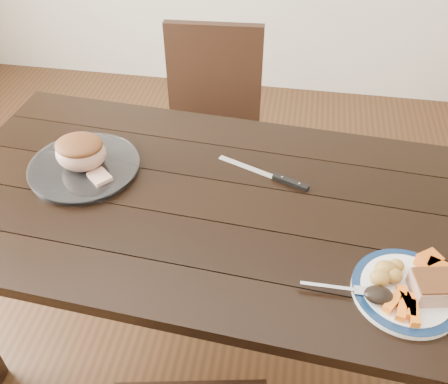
% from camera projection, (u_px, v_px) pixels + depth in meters
% --- Properties ---
extents(ground, '(4.00, 4.00, 0.00)m').
position_uv_depth(ground, '(205.00, 333.00, 2.02)').
color(ground, '#472B16').
rests_on(ground, ground).
extents(dining_table, '(1.66, 1.01, 0.75)m').
position_uv_depth(dining_table, '(200.00, 218.00, 1.58)').
color(dining_table, black).
rests_on(dining_table, ground).
extents(chair_far, '(0.45, 0.46, 0.93)m').
position_uv_depth(chair_far, '(212.00, 122.00, 2.23)').
color(chair_far, black).
rests_on(chair_far, ground).
extents(dinner_plate, '(0.27, 0.27, 0.02)m').
position_uv_depth(dinner_plate, '(406.00, 291.00, 1.25)').
color(dinner_plate, white).
rests_on(dinner_plate, dining_table).
extents(plate_rim, '(0.27, 0.27, 0.02)m').
position_uv_depth(plate_rim, '(406.00, 289.00, 1.24)').
color(plate_rim, '#0D2345').
rests_on(plate_rim, dinner_plate).
extents(serving_platter, '(0.35, 0.35, 0.02)m').
position_uv_depth(serving_platter, '(84.00, 168.00, 1.61)').
color(serving_platter, white).
rests_on(serving_platter, dining_table).
extents(pork_slice, '(0.12, 0.10, 0.05)m').
position_uv_depth(pork_slice, '(435.00, 287.00, 1.21)').
color(pork_slice, tan).
rests_on(pork_slice, dinner_plate).
extents(roasted_potatoes, '(0.09, 0.09, 0.04)m').
position_uv_depth(roasted_potatoes, '(387.00, 272.00, 1.25)').
color(roasted_potatoes, gold).
rests_on(roasted_potatoes, dinner_plate).
extents(carrot_batons, '(0.08, 0.11, 0.02)m').
position_uv_depth(carrot_batons, '(405.00, 306.00, 1.19)').
color(carrot_batons, orange).
rests_on(carrot_batons, dinner_plate).
extents(pumpkin_wedges, '(0.09, 0.09, 0.04)m').
position_uv_depth(pumpkin_wedges, '(433.00, 266.00, 1.27)').
color(pumpkin_wedges, orange).
rests_on(pumpkin_wedges, dinner_plate).
extents(dark_mushroom, '(0.07, 0.05, 0.03)m').
position_uv_depth(dark_mushroom, '(379.00, 295.00, 1.21)').
color(dark_mushroom, black).
rests_on(dark_mushroom, dinner_plate).
extents(fork, '(0.18, 0.03, 0.00)m').
position_uv_depth(fork, '(342.00, 289.00, 1.24)').
color(fork, silver).
rests_on(fork, dinner_plate).
extents(roast_joint, '(0.16, 0.14, 0.11)m').
position_uv_depth(roast_joint, '(81.00, 153.00, 1.57)').
color(roast_joint, tan).
rests_on(roast_joint, serving_platter).
extents(cut_slice, '(0.09, 0.09, 0.02)m').
position_uv_depth(cut_slice, '(100.00, 177.00, 1.55)').
color(cut_slice, tan).
rests_on(cut_slice, serving_platter).
extents(carving_knife, '(0.30, 0.14, 0.01)m').
position_uv_depth(carving_knife, '(279.00, 178.00, 1.58)').
color(carving_knife, silver).
rests_on(carving_knife, dining_table).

